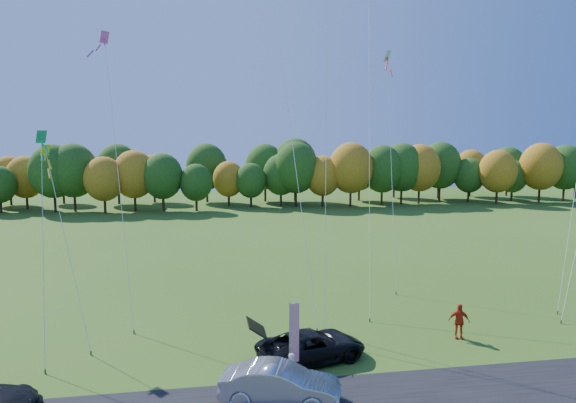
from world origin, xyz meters
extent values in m
plane|color=#305616|center=(0.00, 0.00, 0.00)|extent=(160.00, 160.00, 0.00)
imported|color=black|center=(0.29, 0.75, 0.73)|extent=(5.72, 3.82, 1.46)
imported|color=#B1B0B5|center=(-1.76, -2.85, 0.79)|extent=(5.05, 3.05, 1.57)
imported|color=silver|center=(-1.10, -1.84, 0.80)|extent=(0.43, 0.61, 1.59)
imported|color=gray|center=(-0.49, 0.46, 0.78)|extent=(0.77, 0.89, 1.56)
imported|color=red|center=(8.52, 2.20, 0.93)|extent=(1.18, 0.76, 1.87)
cylinder|color=#999999|center=(-1.08, -1.04, 1.78)|extent=(0.06, 0.06, 3.55)
cube|color=red|center=(-0.86, -0.98, 2.13)|extent=(0.44, 0.14, 2.66)
cube|color=navy|center=(-0.86, -0.95, 3.12)|extent=(0.44, 0.13, 0.69)
cylinder|color=#4C3F33|center=(1.33, 4.29, 0.10)|extent=(0.08, 0.08, 0.20)
cylinder|color=#4C3F33|center=(4.66, 5.30, 0.10)|extent=(0.08, 0.08, 0.20)
cylinder|color=#4C3F33|center=(1.37, 2.68, 0.10)|extent=(0.08, 0.08, 0.20)
cylinder|color=#4C3F33|center=(16.24, 4.73, 0.10)|extent=(0.08, 0.08, 0.20)
cylinder|color=#4C3F33|center=(-10.24, 3.15, 0.10)|extent=(0.08, 0.08, 0.20)
cube|color=#A6D015|center=(-13.22, 8.16, 9.88)|extent=(1.04, 1.04, 1.22)
cylinder|color=#4C3F33|center=(-11.85, 1.40, 0.10)|extent=(0.08, 0.08, 0.20)
cube|color=#18925A|center=(-12.85, 6.34, 10.60)|extent=(1.12, 1.12, 1.32)
cylinder|color=#4C3F33|center=(8.05, 9.93, 0.10)|extent=(0.08, 0.08, 0.20)
cube|color=silver|center=(9.26, 16.04, 16.64)|extent=(1.42, 1.42, 1.69)
cylinder|color=#4C3F33|center=(-8.53, 5.66, 0.10)|extent=(0.08, 0.08, 0.20)
cube|color=#FA53C4|center=(-10.66, 12.95, 16.86)|extent=(1.24, 1.24, 1.48)
cylinder|color=#4C3F33|center=(15.36, 3.24, 0.10)|extent=(0.08, 0.08, 0.20)
camera|label=1|loc=(-4.59, -22.02, 10.59)|focal=32.00mm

